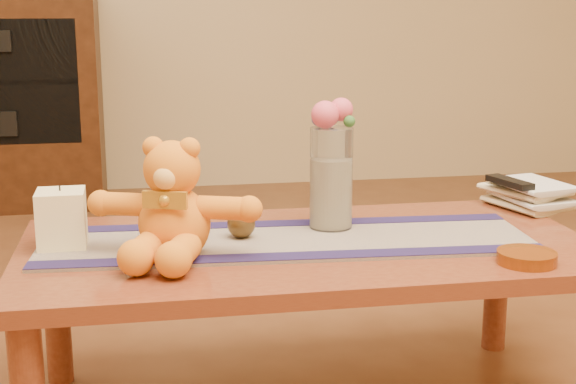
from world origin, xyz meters
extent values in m
cube|color=#5E2716|center=(0.00, 0.00, 0.43)|extent=(1.40, 0.70, 0.04)
cylinder|color=#5E2716|center=(-0.64, 0.29, 0.21)|extent=(0.07, 0.07, 0.41)
cylinder|color=#5E2716|center=(0.64, 0.29, 0.21)|extent=(0.07, 0.07, 0.41)
cube|color=#221B4C|center=(-0.05, 0.02, 0.45)|extent=(1.22, 0.42, 0.01)
cube|color=#1D1644|center=(-0.06, -0.13, 0.46)|extent=(1.20, 0.13, 0.00)
cube|color=#1D1644|center=(-0.04, 0.16, 0.46)|extent=(1.20, 0.13, 0.00)
cube|color=#FFF1BB|center=(-0.59, 0.06, 0.53)|extent=(0.11, 0.11, 0.13)
cylinder|color=black|center=(-0.59, 0.06, 0.60)|extent=(0.00, 0.00, 0.01)
cylinder|color=silver|center=(0.08, 0.10, 0.59)|extent=(0.11, 0.11, 0.26)
cylinder|color=beige|center=(0.08, 0.10, 0.55)|extent=(0.09, 0.09, 0.18)
sphere|color=#E04F6B|center=(0.06, 0.09, 0.75)|extent=(0.07, 0.07, 0.07)
sphere|color=#E04F6B|center=(0.11, 0.11, 0.76)|extent=(0.06, 0.06, 0.06)
sphere|color=#524FAC|center=(0.09, 0.14, 0.75)|extent=(0.04, 0.04, 0.04)
sphere|color=#524FAC|center=(0.05, 0.12, 0.74)|extent=(0.04, 0.04, 0.04)
sphere|color=#33662D|center=(0.12, 0.08, 0.74)|extent=(0.03, 0.03, 0.03)
sphere|color=#4A3518|center=(-0.16, 0.05, 0.49)|extent=(0.08, 0.08, 0.07)
imported|color=beige|center=(0.62, 0.22, 0.46)|extent=(0.22, 0.26, 0.02)
imported|color=beige|center=(0.62, 0.21, 0.48)|extent=(0.20, 0.25, 0.02)
imported|color=beige|center=(0.61, 0.22, 0.50)|extent=(0.23, 0.27, 0.02)
imported|color=beige|center=(0.62, 0.21, 0.52)|extent=(0.20, 0.25, 0.02)
cube|color=black|center=(0.62, 0.21, 0.54)|extent=(0.08, 0.17, 0.02)
cylinder|color=#BF5914|center=(0.45, -0.25, 0.46)|extent=(0.17, 0.17, 0.03)
camera|label=1|loc=(-0.39, -1.88, 1.01)|focal=50.62mm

